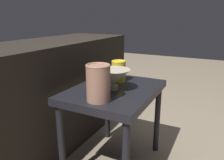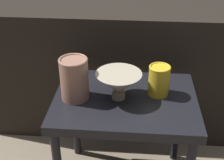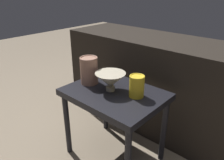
{
  "view_description": "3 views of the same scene",
  "coord_description": "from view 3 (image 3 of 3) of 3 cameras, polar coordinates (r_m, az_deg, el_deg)",
  "views": [
    {
      "loc": [
        -1.05,
        -0.52,
        0.88
      ],
      "look_at": [
        -0.06,
        -0.02,
        0.56
      ],
      "focal_mm": 35.0,
      "sensor_mm": 36.0,
      "label": 1
    },
    {
      "loc": [
        0.03,
        -1.08,
        1.21
      ],
      "look_at": [
        -0.06,
        0.01,
        0.57
      ],
      "focal_mm": 50.0,
      "sensor_mm": 36.0,
      "label": 2
    },
    {
      "loc": [
        0.78,
        -0.89,
        1.1
      ],
      "look_at": [
        0.01,
        -0.03,
        0.58
      ],
      "focal_mm": 35.0,
      "sensor_mm": 36.0,
      "label": 3
    }
  ],
  "objects": [
    {
      "name": "couch_backdrop",
      "position": [
        1.8,
        12.28,
        -0.86
      ],
      "size": [
        1.59,
        0.5,
        0.72
      ],
      "color": "black",
      "rests_on": "ground_plane"
    },
    {
      "name": "ground_plane",
      "position": [
        1.62,
        0.57,
        -18.84
      ],
      "size": [
        8.0,
        8.0,
        0.0
      ],
      "primitive_type": "plane",
      "color": "#7F705B"
    },
    {
      "name": "table",
      "position": [
        1.36,
        0.65,
        -5.46
      ],
      "size": [
        0.59,
        0.44,
        0.5
      ],
      "color": "black",
      "rests_on": "ground_plane"
    },
    {
      "name": "vase_textured_left",
      "position": [
        1.42,
        -6.01,
        2.63
      ],
      "size": [
        0.12,
        0.12,
        0.18
      ],
      "color": "#996B56",
      "rests_on": "table"
    },
    {
      "name": "bowl",
      "position": [
        1.32,
        -0.42,
        -0.02
      ],
      "size": [
        0.19,
        0.19,
        0.12
      ],
      "color": "#B2A88E",
      "rests_on": "table"
    },
    {
      "name": "vase_colorful_right",
      "position": [
        1.26,
        6.48,
        -1.52
      ],
      "size": [
        0.09,
        0.09,
        0.13
      ],
      "color": "gold",
      "rests_on": "table"
    }
  ]
}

